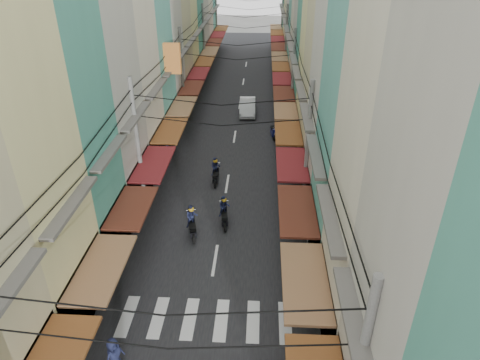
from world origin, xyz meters
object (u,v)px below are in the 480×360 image
(market_umbrella, at_px, (385,323))
(traffic_sign, at_px, (309,222))
(bicycle, at_px, (344,241))
(white_car, at_px, (247,113))

(market_umbrella, distance_m, traffic_sign, 7.06)
(market_umbrella, height_order, traffic_sign, traffic_sign)
(market_umbrella, bearing_deg, traffic_sign, 108.26)
(bicycle, bearing_deg, market_umbrella, 173.38)
(white_car, distance_m, bicycle, 20.55)
(white_car, distance_m, traffic_sign, 21.15)
(bicycle, relative_size, traffic_sign, 0.59)
(white_car, xyz_separation_m, traffic_sign, (3.94, -20.69, 1.94))
(bicycle, distance_m, traffic_sign, 3.10)
(bicycle, height_order, traffic_sign, traffic_sign)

